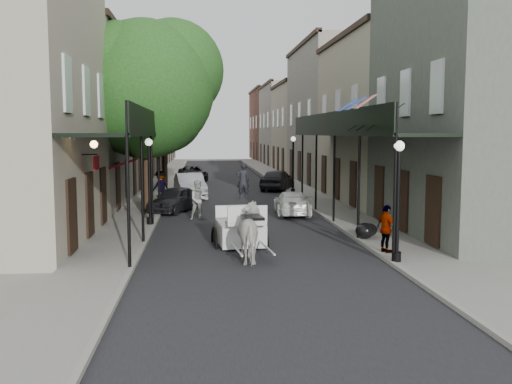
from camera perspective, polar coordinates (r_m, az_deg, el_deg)
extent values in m
plane|color=gray|center=(19.29, 0.19, -6.23)|extent=(140.00, 140.00, 0.00)
cube|color=black|center=(39.02, -2.71, -0.04)|extent=(8.00, 90.00, 0.01)
cube|color=gray|center=(39.10, -10.05, -0.03)|extent=(2.20, 90.00, 0.12)
cube|color=gray|center=(39.57, 4.54, 0.11)|extent=(2.20, 90.00, 0.12)
cube|color=#A09980|center=(49.24, -13.45, 7.16)|extent=(5.00, 80.00, 10.50)
cube|color=gray|center=(49.89, 6.68, 7.26)|extent=(5.00, 80.00, 10.50)
cube|color=black|center=(25.96, -12.48, 5.65)|extent=(2.20, 18.00, 0.12)
cube|color=black|center=(25.85, -10.18, 6.81)|extent=(0.06, 18.00, 1.00)
cylinder|color=black|center=(17.01, -12.66, -0.78)|extent=(0.10, 0.10, 4.00)
cylinder|color=black|center=(24.93, -10.38, 1.37)|extent=(0.10, 0.10, 4.00)
cylinder|color=black|center=(32.89, -9.20, 2.47)|extent=(0.10, 0.10, 4.00)
cube|color=black|center=(26.66, 9.48, 5.72)|extent=(2.20, 18.00, 0.12)
cube|color=black|center=(26.42, 7.29, 6.83)|extent=(0.06, 18.00, 1.00)
cylinder|color=black|center=(17.87, 13.71, -0.49)|extent=(0.10, 0.10, 4.00)
cylinder|color=black|center=(25.53, 7.82, 1.51)|extent=(0.10, 0.10, 4.00)
cylinder|color=black|center=(33.34, 4.66, 2.57)|extent=(0.10, 0.10, 4.00)
cylinder|color=#382619|center=(28.92, -10.93, 3.56)|extent=(0.44, 0.44, 5.60)
sphere|color=#1C4F19|center=(28.97, -11.06, 10.05)|extent=(6.80, 6.80, 6.80)
sphere|color=#1C4F19|center=(29.56, -8.30, 11.96)|extent=(5.10, 5.10, 5.10)
cylinder|color=#382619|center=(42.88, -9.16, 3.96)|extent=(0.44, 0.44, 5.04)
sphere|color=#1C4F19|center=(42.88, -9.22, 7.89)|extent=(6.00, 6.00, 6.00)
sphere|color=#1C4F19|center=(43.46, -7.59, 9.07)|extent=(4.50, 4.50, 4.50)
cylinder|color=black|center=(18.20, 13.87, -6.28)|extent=(0.28, 0.28, 0.30)
cylinder|color=black|center=(17.94, 13.99, -1.43)|extent=(0.12, 0.12, 3.40)
sphere|color=white|center=(17.80, 14.14, 4.48)|extent=(0.32, 0.32, 0.32)
cylinder|color=black|center=(25.15, -10.53, -2.84)|extent=(0.28, 0.28, 0.30)
cylinder|color=black|center=(24.97, -10.60, 0.68)|extent=(0.12, 0.12, 3.40)
sphere|color=white|center=(24.87, -10.68, 4.92)|extent=(0.32, 0.32, 0.32)
cylinder|color=black|center=(37.44, 3.71, 0.11)|extent=(0.28, 0.28, 0.30)
cylinder|color=black|center=(37.31, 3.73, 2.48)|extent=(0.12, 0.12, 3.40)
sphere|color=white|center=(37.25, 3.75, 5.32)|extent=(0.32, 0.32, 0.32)
imported|color=beige|center=(18.11, -0.30, -4.07)|extent=(1.20, 2.26, 1.84)
torus|color=black|center=(21.16, -4.38, -3.26)|extent=(0.24, 1.44, 1.44)
torus|color=black|center=(21.45, 0.47, -3.12)|extent=(0.24, 1.44, 1.44)
torus|color=black|center=(19.73, -3.19, -4.91)|extent=(0.15, 0.75, 0.75)
torus|color=black|center=(19.96, 0.75, -4.77)|extent=(0.15, 0.75, 0.75)
cube|color=silver|center=(21.00, -1.84, -2.00)|extent=(1.75, 2.15, 0.78)
cube|color=silver|center=(19.78, -1.30, -0.86)|extent=(1.39, 0.74, 0.13)
cube|color=silver|center=(19.48, -1.16, 0.02)|extent=(1.34, 0.24, 0.56)
imported|color=black|center=(19.71, -1.31, 1.14)|extent=(0.48, 0.34, 1.25)
imported|color=#ACACA2|center=(26.73, -5.74, -0.83)|extent=(1.05, 0.91, 1.85)
imported|color=gray|center=(32.72, -9.55, 0.53)|extent=(1.33, 1.28, 1.81)
imported|color=gray|center=(19.32, 12.92, -3.61)|extent=(0.68, 1.01, 1.58)
imported|color=black|center=(29.66, -8.16, -0.72)|extent=(2.97, 4.16, 1.32)
imported|color=#9B9BA0|center=(36.05, -6.63, 0.64)|extent=(2.26, 4.81, 1.52)
imported|color=black|center=(49.14, -6.33, 1.89)|extent=(2.82, 4.77, 1.25)
imported|color=white|center=(28.34, 3.63, -1.11)|extent=(1.91, 4.19, 1.19)
imported|color=black|center=(40.63, 2.16, 1.26)|extent=(3.27, 4.77, 1.51)
ellipsoid|color=black|center=(21.73, 10.83, -3.83)|extent=(0.71, 0.71, 0.60)
ellipsoid|color=black|center=(22.25, 11.25, -3.75)|extent=(0.62, 0.62, 0.49)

